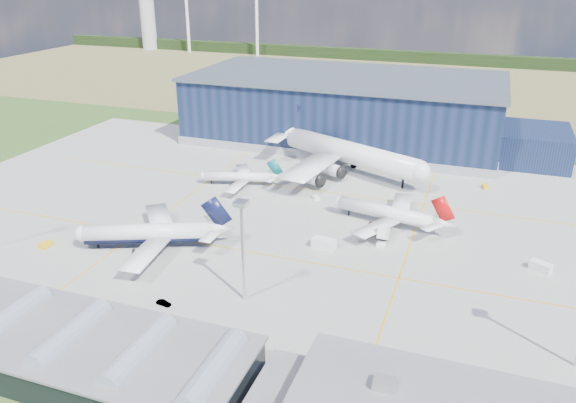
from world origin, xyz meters
The scene contains 20 objects.
ground centered at (0.00, 0.00, 0.00)m, with size 600.00×600.00×0.00m, color #2D4C1C.
apron centered at (0.00, 10.00, 0.03)m, with size 220.00×160.00×0.08m.
farmland centered at (0.00, 220.00, 0.00)m, with size 600.00×220.00×0.01m, color olive.
treeline centered at (0.00, 300.00, 4.00)m, with size 600.00×8.00×8.00m, color black.
horizon_dressing centered at (-191.30, 294.39, 34.20)m, with size 440.20×18.00×70.00m.
hangar centered at (2.81, 94.80, 11.62)m, with size 145.00×62.00×26.10m.
glass_concourse centered at (-6.45, -60.00, 3.69)m, with size 78.00×23.00×8.60m.
light_mast_center centered at (10.00, -30.00, 15.43)m, with size 2.60×2.60×23.00m.
airliner_navy centered at (-22.74, -16.23, 6.59)m, with size 40.40×39.52×13.17m, color white, non-canonical shape.
airliner_red centered at (31.54, 17.59, 5.76)m, with size 35.34×34.57×11.52m, color white, non-canonical shape.
airliner_widebody centered at (12.30, 55.00, 11.15)m, with size 68.36×66.88×22.29m, color white, non-canonical shape.
airliner_regional centered at (-19.42, 31.27, 4.55)m, with size 27.89×27.28×9.09m, color white, non-canonical shape.
gse_tug_a centered at (-47.38, -25.17, 0.68)m, with size 1.99×3.26×1.36m, color yellow.
gse_van_a centered at (19.53, -1.67, 1.34)m, with size 2.67×6.13×2.67m, color white.
gse_van_b centered at (70.79, 4.45, 1.13)m, with size 2.26×4.93×2.26m, color white.
gse_tug_c centered at (57.02, 55.49, 0.61)m, with size 1.76×2.81×1.23m, color yellow.
gse_cart_b centered at (8.25, 28.12, 0.59)m, with size 1.83×2.74×1.19m, color white.
gse_van_c centered at (63.65, -44.37, 1.18)m, with size 2.37×4.93×2.37m, color white.
airstair centered at (33.08, 6.60, 1.72)m, with size 2.16×5.39×3.45m, color white.
car_b centered at (-5.14, -38.02, 0.55)m, with size 1.16×3.34×1.10m, color #99999E.
Camera 1 is at (53.68, -124.02, 66.83)m, focal length 35.00 mm.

